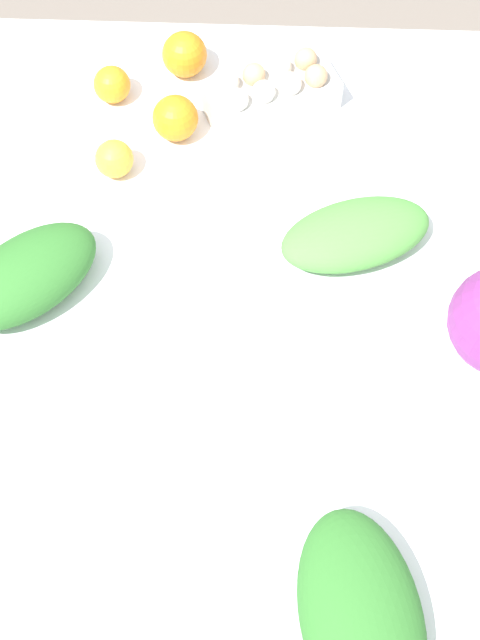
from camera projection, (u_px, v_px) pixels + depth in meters
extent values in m
plane|color=#70665B|center=(240.00, 489.00, 2.08)|extent=(8.00, 8.00, 0.00)
cube|color=silver|center=(240.00, 331.00, 1.42)|extent=(1.35, 1.10, 0.03)
cylinder|color=olive|center=(462.00, 187.00, 2.05)|extent=(0.06, 0.06, 0.75)
cylinder|color=olive|center=(40.00, 174.00, 2.07)|extent=(0.06, 0.06, 0.75)
cube|color=#B7B7B2|center=(271.00, 96.00, 1.60)|extent=(0.19, 0.26, 0.06)
sphere|color=tan|center=(306.00, 59.00, 1.59)|extent=(0.04, 0.04, 0.04)
sphere|color=white|center=(280.00, 67.00, 1.58)|extent=(0.04, 0.04, 0.04)
sphere|color=tan|center=(254.00, 75.00, 1.57)|extent=(0.04, 0.04, 0.04)
sphere|color=white|center=(227.00, 82.00, 1.56)|extent=(0.04, 0.04, 0.04)
sphere|color=tan|center=(316.00, 76.00, 1.57)|extent=(0.04, 0.04, 0.04)
sphere|color=white|center=(290.00, 84.00, 1.56)|extent=(0.04, 0.04, 0.04)
sphere|color=white|center=(264.00, 92.00, 1.55)|extent=(0.04, 0.04, 0.04)
sphere|color=white|center=(237.00, 100.00, 1.54)|extent=(0.04, 0.04, 0.04)
ellipsoid|color=#2D6B28|center=(27.00, 276.00, 1.40)|extent=(0.27, 0.28, 0.09)
ellipsoid|color=#4C933D|center=(356.00, 234.00, 1.45)|extent=(0.21, 0.28, 0.07)
ellipsoid|color=#2D6B28|center=(361.00, 617.00, 1.14)|extent=(0.31, 0.21, 0.09)
sphere|color=orange|center=(175.00, 118.00, 1.56)|extent=(0.08, 0.08, 0.08)
sphere|color=orange|center=(184.00, 54.00, 1.64)|extent=(0.08, 0.08, 0.08)
sphere|color=#F9A833|center=(114.00, 159.00, 1.53)|extent=(0.07, 0.07, 0.07)
sphere|color=orange|center=(112.00, 85.00, 1.61)|extent=(0.07, 0.07, 0.07)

